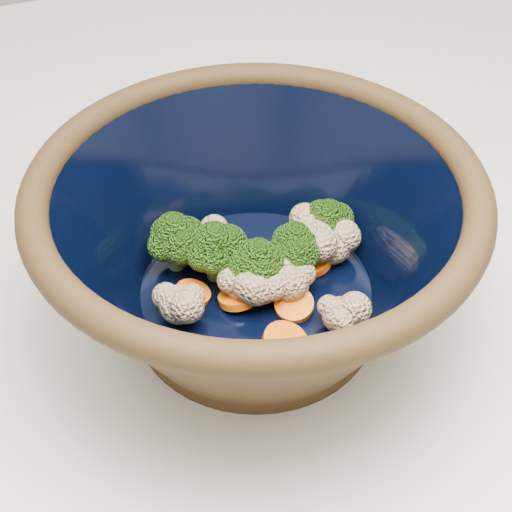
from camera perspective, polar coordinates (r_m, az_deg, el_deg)
name	(u,v)px	position (r m, az deg, el deg)	size (l,w,h in m)	color
counter	(272,509)	(0.98, 1.27, -19.60)	(1.20, 1.20, 0.90)	white
mixing_bowl	(256,243)	(0.51, 0.00, 1.08)	(0.31, 0.31, 0.14)	black
vegetable_pile	(261,253)	(0.53, 0.38, 0.24)	(0.17, 0.15, 0.05)	#608442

